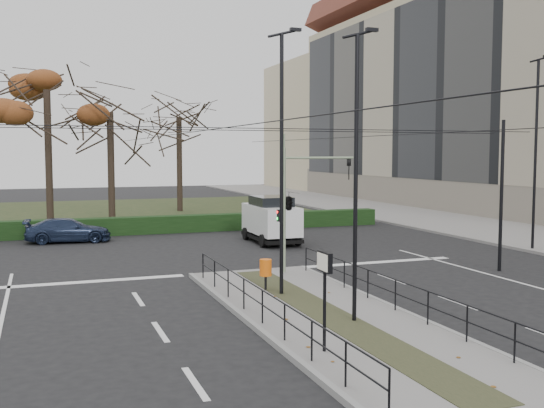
{
  "coord_description": "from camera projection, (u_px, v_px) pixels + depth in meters",
  "views": [
    {
      "loc": [
        -7.58,
        -18.45,
        4.73
      ],
      "look_at": [
        1.91,
        7.47,
        2.48
      ],
      "focal_mm": 42.0,
      "sensor_mm": 36.0,
      "label": 1
    }
  ],
  "objects": [
    {
      "name": "ground",
      "position": [
        296.0,
        301.0,
        20.25
      ],
      "size": [
        140.0,
        140.0,
        0.0
      ],
      "primitive_type": "plane",
      "color": "black",
      "rests_on": "ground"
    },
    {
      "name": "median_island",
      "position": [
        330.0,
        318.0,
        17.91
      ],
      "size": [
        4.4,
        15.0,
        0.14
      ],
      "primitive_type": "cube",
      "color": "slate",
      "rests_on": "ground"
    },
    {
      "name": "sidewalk_east",
      "position": [
        408.0,
        215.0,
        47.01
      ],
      "size": [
        8.0,
        90.0,
        0.14
      ],
      "primitive_type": "cube",
      "color": "slate",
      "rests_on": "ground"
    },
    {
      "name": "park",
      "position": [
        63.0,
        214.0,
        48.14
      ],
      "size": [
        38.0,
        26.0,
        0.1
      ],
      "primitive_type": "cube",
      "color": "#233018",
      "rests_on": "ground"
    },
    {
      "name": "hedge",
      "position": [
        71.0,
        228.0,
        35.56
      ],
      "size": [
        38.0,
        1.0,
        1.0
      ],
      "primitive_type": "cube",
      "color": "black",
      "rests_on": "ground"
    },
    {
      "name": "apartment_block",
      "position": [
        504.0,
        82.0,
        51.42
      ],
      "size": [
        13.09,
        52.1,
        21.64
      ],
      "color": "#C3B68D",
      "rests_on": "ground"
    },
    {
      "name": "median_railing",
      "position": [
        332.0,
        287.0,
        17.74
      ],
      "size": [
        4.14,
        13.24,
        0.92
      ],
      "color": "black",
      "rests_on": "median_island"
    },
    {
      "name": "catenary",
      "position": [
        278.0,
        191.0,
        21.49
      ],
      "size": [
        20.0,
        34.0,
        6.0
      ],
      "color": "black",
      "rests_on": "ground"
    },
    {
      "name": "traffic_light",
      "position": [
        291.0,
        200.0,
        24.28
      ],
      "size": [
        3.22,
        1.83,
        4.74
      ],
      "color": "gray",
      "rests_on": "median_island"
    },
    {
      "name": "litter_bin",
      "position": [
        266.0,
        268.0,
        21.18
      ],
      "size": [
        0.4,
        0.4,
        1.03
      ],
      "color": "black",
      "rests_on": "median_island"
    },
    {
      "name": "info_panel",
      "position": [
        325.0,
        273.0,
        14.55
      ],
      "size": [
        0.13,
        0.61,
        2.32
      ],
      "color": "black",
      "rests_on": "median_island"
    },
    {
      "name": "streetlamp_median_near",
      "position": [
        356.0,
        174.0,
        17.01
      ],
      "size": [
        0.66,
        0.13,
        7.88
      ],
      "color": "black",
      "rests_on": "median_island"
    },
    {
      "name": "streetlamp_median_far",
      "position": [
        282.0,
        160.0,
        20.27
      ],
      "size": [
        0.71,
        0.15,
        8.51
      ],
      "color": "black",
      "rests_on": "median_island"
    },
    {
      "name": "streetlamp_sidewalk",
      "position": [
        536.0,
        151.0,
        30.05
      ],
      "size": [
        0.76,
        0.16,
        9.14
      ],
      "color": "black",
      "rests_on": "sidewalk_east"
    },
    {
      "name": "parked_car_third",
      "position": [
        68.0,
        230.0,
        33.46
      ],
      "size": [
        4.49,
        2.1,
        1.27
      ],
      "primitive_type": "imported",
      "rotation": [
        0.0,
        0.0,
        1.49
      ],
      "color": "#1C2742",
      "rests_on": "ground"
    },
    {
      "name": "white_van",
      "position": [
        271.0,
        219.0,
        33.26
      ],
      "size": [
        2.17,
        4.6,
        2.43
      ],
      "color": "silver",
      "rests_on": "ground"
    },
    {
      "name": "rust_tree",
      "position": [
        47.0,
        90.0,
        39.92
      ],
      "size": [
        8.01,
        8.01,
        11.25
      ],
      "color": "black",
      "rests_on": "park"
    },
    {
      "name": "bare_tree_center",
      "position": [
        179.0,
        124.0,
        49.8
      ],
      "size": [
        6.23,
        6.23,
        9.81
      ],
      "color": "black",
      "rests_on": "park"
    },
    {
      "name": "bare_tree_near",
      "position": [
        110.0,
        120.0,
        41.01
      ],
      "size": [
        7.14,
        7.14,
        9.58
      ],
      "color": "black",
      "rests_on": "park"
    }
  ]
}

